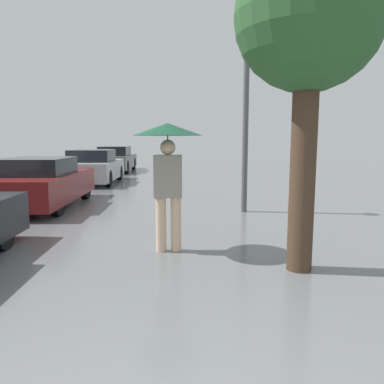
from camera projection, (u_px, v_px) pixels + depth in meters
pedestrian at (168, 153)px, 5.61m from camera, size 1.05×1.05×1.96m
parked_car_second at (40, 183)px, 9.58m from camera, size 1.81×4.02×1.26m
parked_car_third at (93, 167)px, 14.72m from camera, size 1.79×3.90×1.32m
parked_car_farthest at (116, 160)px, 20.09m from camera, size 1.71×4.45×1.34m
tree at (309, 23)px, 4.56m from camera, size 1.84×1.84×4.14m
street_lamp at (246, 108)px, 8.65m from camera, size 0.32×0.32×3.89m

